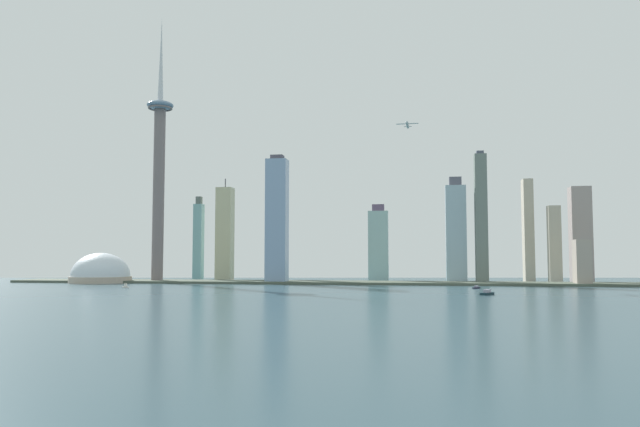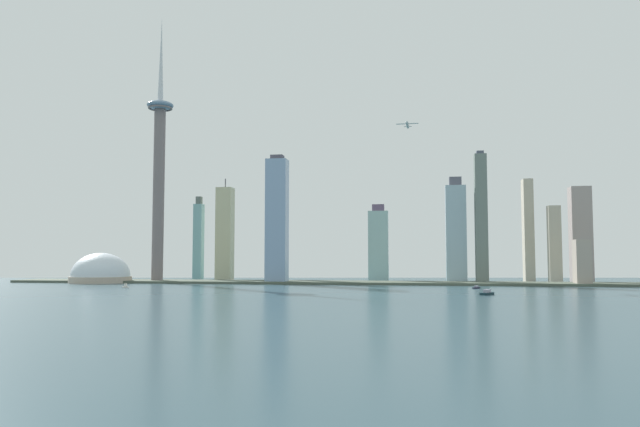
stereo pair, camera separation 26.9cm
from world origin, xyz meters
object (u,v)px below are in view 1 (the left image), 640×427
object	(u,v)px
skyscraper_5	(581,234)
skyscraper_3	(456,233)
skyscraper_2	(198,241)
boat_1	(487,293)
observation_tower	(159,162)
skyscraper_7	(528,230)
skyscraper_6	(277,220)
skyscraper_1	(481,218)
skyscraper_9	(554,244)
skyscraper_0	(225,234)
stadium_dome	(101,277)
airplane	(407,125)
boat_0	(125,286)
skyscraper_8	(378,245)
skyscraper_4	(582,263)
skyscraper_10	(275,222)
boat_2	(476,287)

from	to	relation	value
skyscraper_5	skyscraper_3	bearing A→B (deg)	-160.66
skyscraper_2	boat_1	distance (m)	472.66
observation_tower	skyscraper_7	world-z (taller)	observation_tower
observation_tower	skyscraper_6	distance (m)	187.13
skyscraper_1	skyscraper_9	bearing A→B (deg)	22.39
skyscraper_0	skyscraper_6	world-z (taller)	skyscraper_6
skyscraper_6	skyscraper_7	size ratio (longest dim) A/B	1.17
stadium_dome	airplane	world-z (taller)	airplane
observation_tower	skyscraper_1	size ratio (longest dim) A/B	2.14
observation_tower	boat_1	distance (m)	486.64
skyscraper_5	boat_0	size ratio (longest dim) A/B	17.79
skyscraper_8	skyscraper_9	world-z (taller)	skyscraper_8
skyscraper_9	boat_0	bearing A→B (deg)	-157.90
skyscraper_3	boat_1	world-z (taller)	skyscraper_3
skyscraper_1	skyscraper_4	xyz separation A→B (m)	(112.20, -38.37, -56.96)
skyscraper_10	airplane	bearing A→B (deg)	-23.32
skyscraper_3	skyscraper_8	bearing A→B (deg)	159.44
skyscraper_0	skyscraper_4	distance (m)	484.10
skyscraper_7	boat_0	world-z (taller)	skyscraper_7
skyscraper_8	boat_1	distance (m)	306.31
skyscraper_9	boat_2	world-z (taller)	skyscraper_9
skyscraper_6	boat_0	distance (m)	209.75
observation_tower	boat_2	world-z (taller)	observation_tower
boat_2	airplane	bearing A→B (deg)	-114.09
observation_tower	skyscraper_2	size ratio (longest dim) A/B	2.99
stadium_dome	skyscraper_10	xyz separation A→B (m)	(214.27, 102.05, 77.09)
skyscraper_3	skyscraper_9	xyz separation A→B (m)	(129.94, 30.79, -15.08)
skyscraper_1	skyscraper_2	distance (m)	402.16
observation_tower	skyscraper_0	size ratio (longest dim) A/B	2.45
skyscraper_3	skyscraper_6	xyz separation A→B (m)	(-230.86, -43.30, 15.62)
skyscraper_3	skyscraper_8	xyz separation A→B (m)	(-103.98, 39.00, -15.25)
observation_tower	skyscraper_8	bearing A→B (deg)	13.88
observation_tower	skyscraper_4	bearing A→B (deg)	-1.51
skyscraper_6	airplane	world-z (taller)	airplane
skyscraper_3	skyscraper_7	size ratio (longest dim) A/B	0.98
stadium_dome	skyscraper_1	xyz separation A→B (m)	(499.43, 47.14, 76.74)
skyscraper_6	boat_1	bearing A→B (deg)	-39.25
skyscraper_0	skyscraper_7	xyz separation A→B (m)	(431.95, 17.52, 3.09)
skyscraper_7	airplane	xyz separation A→B (m)	(-163.84, -100.78, 132.67)
skyscraper_0	observation_tower	bearing A→B (deg)	-131.08
stadium_dome	skyscraper_7	xyz separation A→B (m)	(570.36, 119.96, 63.49)
skyscraper_5	airplane	xyz separation A→B (m)	(-232.34, -97.74, 138.66)
skyscraper_1	skyscraper_9	size ratio (longest dim) A/B	1.68
skyscraper_6	skyscraper_7	xyz separation A→B (m)	(333.20, 106.32, -10.67)
stadium_dome	airplane	xyz separation A→B (m)	(406.52, 19.18, 196.15)
boat_0	boat_2	bearing A→B (deg)	16.88
skyscraper_0	skyscraper_8	bearing A→B (deg)	-1.65
skyscraper_3	skyscraper_8	distance (m)	112.09
boat_0	airplane	distance (m)	396.38
skyscraper_2	skyscraper_3	bearing A→B (deg)	-5.86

